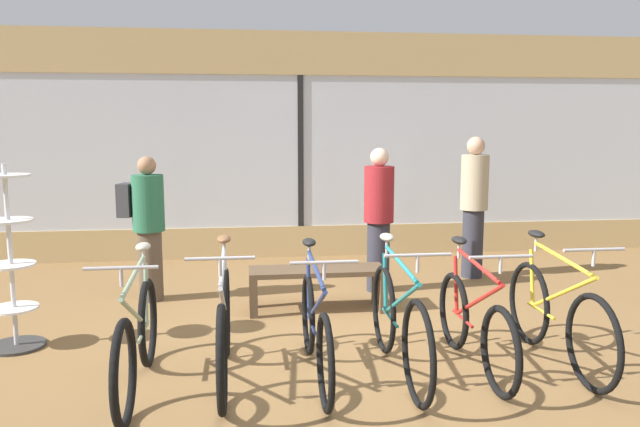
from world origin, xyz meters
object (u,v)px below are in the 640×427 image
display_bench (317,276)px  bicycle_right (474,324)px  bicycle_center_right (399,323)px  customer_mid_floor (379,217)px  bicycle_far_left (137,340)px  customer_by_window (474,204)px  customer_near_rack (147,224)px  bicycle_left (224,328)px  bicycle_center_left (316,329)px  bicycle_far_right (557,316)px  accessory_rack (12,273)px

display_bench → bicycle_right: bearing=-58.9°
bicycle_center_right → bicycle_right: size_ratio=1.08×
customer_mid_floor → bicycle_far_left: bearing=-132.9°
display_bench → customer_by_window: (2.11, 1.17, 0.57)m
customer_by_window → customer_near_rack: bearing=-171.8°
display_bench → customer_near_rack: customer_near_rack is taller
bicycle_left → display_bench: 1.91m
bicycle_center_left → bicycle_far_left: bearing=-176.1°
customer_near_rack → customer_by_window: (3.89, 0.56, 0.08)m
bicycle_far_right → customer_by_window: (0.39, 2.87, 0.53)m
bicycle_left → bicycle_far_right: 2.63m
bicycle_right → bicycle_far_left: bearing=-177.8°
bicycle_far_left → bicycle_center_right: 1.93m
bicycle_left → customer_by_window: customer_by_window is taller
bicycle_center_left → bicycle_right: 1.25m
bicycle_far_left → bicycle_left: bicycle_left is taller
bicycle_center_right → customer_near_rack: size_ratio=1.13×
bicycle_center_left → display_bench: bearing=82.7°
bicycle_far_left → bicycle_far_right: (3.24, 0.11, 0.01)m
bicycle_far_left → bicycle_center_right: bicycle_center_right is taller
bicycle_center_right → customer_mid_floor: size_ratio=1.08×
bicycle_center_right → customer_by_window: (1.70, 2.92, 0.52)m
bicycle_far_left → display_bench: bearing=49.9°
bicycle_center_right → customer_by_window: 3.42m
bicycle_center_right → accessory_rack: bearing=162.4°
bicycle_far_left → accessory_rack: bearing=138.8°
bicycle_far_left → display_bench: 2.36m
bicycle_center_right → bicycle_right: (0.62, 0.04, -0.04)m
accessory_rack → customer_near_rack: 1.67m
bicycle_center_left → display_bench: size_ratio=1.25×
bicycle_left → bicycle_far_right: bicycle_left is taller
bicycle_center_left → accessory_rack: 2.69m
bicycle_left → display_bench: size_ratio=1.29×
customer_mid_floor → bicycle_center_right: bearing=-98.8°
bicycle_right → customer_near_rack: (-2.81, 2.32, 0.48)m
bicycle_center_left → bicycle_far_right: size_ratio=1.00×
accessory_rack → customer_by_window: 5.21m
bicycle_far_left → customer_near_rack: (-0.26, 2.42, 0.46)m
bicycle_right → display_bench: bearing=121.1°
bicycle_right → customer_by_window: 3.13m
bicycle_right → bicycle_left: bearing=179.0°
bicycle_left → display_bench: bicycle_left is taller
bicycle_right → accessory_rack: size_ratio=1.03×
bicycle_right → bicycle_center_right: bearing=-176.4°
bicycle_left → customer_near_rack: 2.49m
bicycle_left → accessory_rack: accessory_rack is taller
customer_near_rack → customer_by_window: bearing=8.2°
bicycle_center_right → customer_near_rack: 3.26m
display_bench → bicycle_far_right: bearing=-44.4°
bicycle_far_left → customer_by_window: customer_by_window is taller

